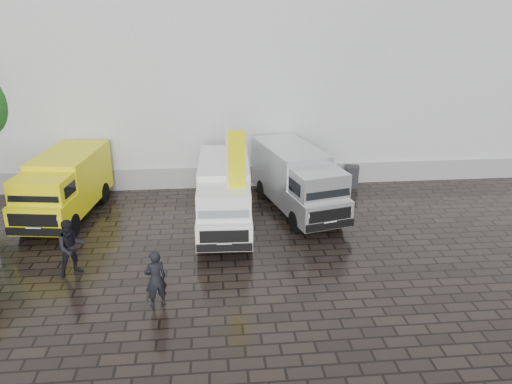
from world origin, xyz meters
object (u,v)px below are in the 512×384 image
at_px(wheelie_bin, 352,176).
at_px(person_tent, 71,247).
at_px(van_white, 224,197).
at_px(van_silver, 297,182).
at_px(flagpole, 233,183).
at_px(person_front, 156,279).
at_px(van_yellow, 64,188).

height_order(wheelie_bin, person_tent, person_tent).
distance_m(van_white, van_silver, 3.47).
height_order(van_white, flagpole, flagpole).
distance_m(flagpole, person_tent, 5.78).
relative_size(person_front, person_tent, 0.94).
bearing_deg(wheelie_bin, van_white, -135.21).
bearing_deg(flagpole, van_yellow, 152.41).
xyz_separation_m(flagpole, person_front, (-2.48, -3.46, -1.66)).
xyz_separation_m(van_white, wheelie_bin, (6.36, 4.02, -0.76)).
xyz_separation_m(van_white, person_tent, (-5.16, -3.24, -0.32)).
distance_m(van_silver, wheelie_bin, 4.21).
relative_size(van_yellow, wheelie_bin, 5.34).
relative_size(van_silver, person_front, 3.35).
bearing_deg(van_white, van_yellow, 168.48).
xyz_separation_m(flagpole, wheelie_bin, (6.11, 5.99, -2.04)).
distance_m(van_yellow, van_white, 6.78).
relative_size(van_white, person_tent, 3.06).
relative_size(flagpole, person_tent, 2.39).
bearing_deg(person_tent, wheelie_bin, 3.11).
relative_size(van_white, flagpole, 1.28).
height_order(van_yellow, person_tent, van_yellow).
distance_m(van_white, wheelie_bin, 7.57).
bearing_deg(wheelie_bin, van_silver, -127.82).
xyz_separation_m(van_silver, wheelie_bin, (3.18, 2.64, -0.80)).
height_order(van_yellow, person_front, van_yellow).
bearing_deg(van_white, van_silver, 25.69).
bearing_deg(flagpole, van_silver, 48.84).
bearing_deg(van_white, person_tent, -145.63).
xyz_separation_m(van_yellow, van_white, (6.58, -1.61, -0.01)).
bearing_deg(wheelie_bin, person_front, -119.80).
relative_size(flagpole, person_front, 2.54).
height_order(van_silver, flagpole, flagpole).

